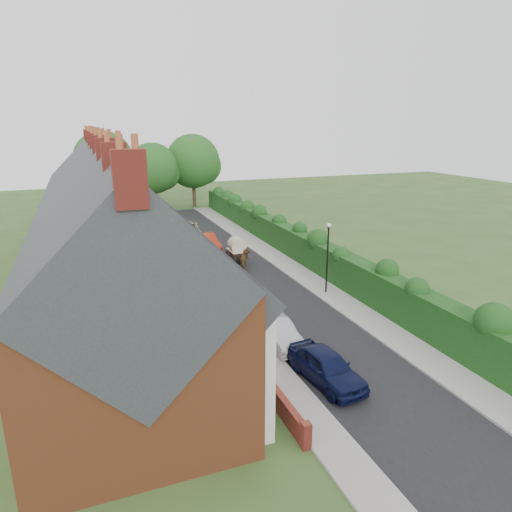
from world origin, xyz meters
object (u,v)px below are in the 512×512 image
Objects in this scene: car_black at (161,210)px; horse at (245,260)px; horse_cart at (237,248)px; lamppost at (328,249)px; car_red at (206,242)px; car_green at (211,261)px; car_silver_a at (278,333)px; car_white at (230,277)px; car_beige at (187,230)px; car_navy at (326,366)px; car_grey at (169,220)px; car_silver_b at (255,311)px.

horse reaches higher than car_black.
lamppost is at bearing -69.20° from horse_cart.
car_green is at bearing -104.17° from car_red.
horse reaches higher than car_silver_a.
car_silver_a is 0.88× the size of car_white.
car_beige is at bearing 86.07° from car_silver_a.
car_navy is at bearing -119.42° from lamppost.
car_silver_a is 0.75× the size of car_beige.
car_white is at bearing -86.97° from car_green.
car_black is (0.33, 39.45, -0.05)m from car_silver_a.
lamppost is 0.90× the size of car_beige.
car_red is 2.45× the size of horse.
car_red is at bearing -60.04° from horse.
car_green is 0.66× the size of car_beige.
car_green is 17.54m from car_grey.
car_navy is at bearing -96.41° from horse_cart.
car_silver_a is 32.07m from car_grey.
horse reaches higher than car_red.
car_red is (0.94, 10.29, 0.09)m from car_white.
car_silver_a is 1.12× the size of car_black.
car_white is 10.33m from car_red.
car_green is 0.99× the size of car_black.
car_green is 0.78× the size of car_red.
car_navy is at bearing -88.22° from car_green.
car_green is at bearing 84.14° from car_navy.
car_silver_b is 36.11m from car_black.
car_white is (0.46, 6.51, 0.03)m from car_silver_b.
car_silver_b is (-0.65, 7.60, -0.12)m from car_navy.
car_red reaches higher than car_grey.
car_grey reaches higher than car_silver_a.
horse is at bearing 63.03° from car_silver_b.
car_silver_a is 2.16× the size of horse.
horse is (2.49, -26.30, 0.18)m from car_black.
car_white reaches higher than car_green.
lamppost reaches higher than car_silver_a.
horse_cart is at bearing 77.50° from car_silver_a.
car_navy is at bearing -86.81° from car_black.
car_green is 2.95m from horse.
car_beige is (0.22, 30.12, 0.01)m from car_navy.
car_green is at bearing -84.90° from car_beige.
car_navy is 4.30m from car_silver_a.
horse_cart is (2.59, 0.75, 0.66)m from car_green.
horse is at bearing 75.75° from car_navy.
horse_cart is (0.00, 2.14, 0.47)m from horse.
car_white is (-0.19, 14.11, -0.08)m from car_navy.
horse_cart is at bearing -71.73° from horse.
car_navy is at bearing -95.90° from car_silver_b.
car_beige is at bearing -85.03° from car_black.
horse_cart reaches higher than car_beige.
car_white is 1.54× the size of horse_cart.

